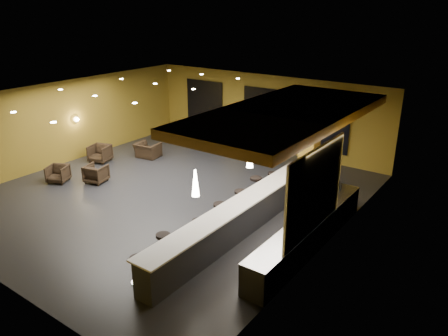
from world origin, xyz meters
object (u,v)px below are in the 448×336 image
Objects in this scene: staff_b at (329,184)px; armchair_c at (100,153)px; bar_stool_3 at (220,212)px; bar_stool_6 at (273,180)px; staff_c at (331,190)px; bar_stool_0 at (137,266)px; pendant_0 at (195,183)px; pendant_2 at (290,136)px; bar_stool_4 at (240,199)px; armchair_b at (96,173)px; bar_stool_5 at (256,185)px; column at (310,142)px; bar_counter at (239,219)px; staff_a at (306,187)px; prep_counter at (308,234)px; bar_stool_1 at (163,244)px; armchair_d at (148,150)px; armchair_a at (58,174)px; pendant_1 at (250,156)px; bar_stool_2 at (198,229)px.

staff_b is 1.89× the size of armchair_c.
bar_stool_3 is 1.08× the size of bar_stool_6.
bar_stool_0 is (-2.28, -6.43, -0.35)m from staff_c.
armchair_c is (-9.86, -1.67, -0.41)m from staff_b.
staff_c is (1.60, 4.94, -1.53)m from pendant_0.
pendant_2 reaches higher than bar_stool_4.
bar_stool_5 is at bearing -173.85° from armchair_b.
column is 2.48m from staff_c.
bar_counter reaches higher than bar_stool_5.
armchair_b is at bearing 178.32° from bar_stool_3.
bar_counter reaches higher than bar_stool_4.
staff_b is 7.21m from bar_stool_0.
staff_a is 0.86m from staff_b.
bar_counter is 1.33× the size of prep_counter.
bar_stool_6 is (0.10, 5.65, -0.02)m from bar_stool_1.
pendant_0 is 0.69× the size of armchair_d.
pendant_0 reaches higher than armchair_d.
pendant_0 is at bearing -81.97° from bar_stool_6.
bar_stool_3 is (-2.70, -0.53, 0.10)m from prep_counter.
armchair_c is 1.03× the size of bar_stool_4.
armchair_a is at bearing 159.15° from bar_stool_0.
bar_stool_5 is at bearing -112.08° from column.
prep_counter is at bearing 56.15° from bar_stool_0.
armchair_b is 3.27m from armchair_d.
bar_stool_6 is at bearing 105.01° from pendant_1.
column reaches higher than armchair_b.
bar_stool_0 is at bearing -89.14° from staff_b.
column is at bearing 83.11° from bar_stool_1.
bar_stool_5 is (-0.91, 4.37, -1.81)m from pendant_0.
bar_stool_2 is (0.19, 1.24, -0.03)m from bar_stool_1.
bar_stool_6 is (0.16, 0.91, -0.05)m from bar_stool_5.
staff_b is at bearing 69.27° from bar_stool_1.
pendant_0 is 0.87× the size of bar_stool_1.
staff_c is (1.60, -1.66, -0.93)m from column.
bar_stool_4 is 1.20m from bar_stool_5.
bar_stool_6 is (0.02, 2.10, -0.02)m from bar_stool_4.
armchair_b is at bearing -159.31° from bar_stool_5.
bar_stool_6 is (-0.09, 4.41, 0.01)m from bar_stool_2.
bar_stool_3 is at bearing 90.48° from bar_stool_0.
armchair_c is at bearing -175.38° from bar_stool_5.
bar_stool_3 reaches higher than armchair_c.
armchair_d is at bearing 179.49° from staff_a.
pendant_0 is at bearing -86.79° from staff_b.
bar_stool_0 is (-1.50, -6.22, -0.32)m from staff_a.
column is 2.23× the size of staff_b.
bar_stool_4 is at bearing 122.83° from bar_counter.
prep_counter reaches higher than bar_stool_5.
armchair_b is 7.10m from bar_stool_0.
armchair_c is 7.77m from bar_stool_4.
staff_a is 1.01× the size of staff_b.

